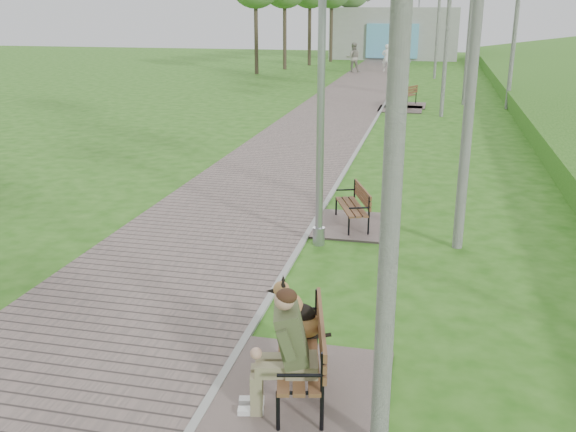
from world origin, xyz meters
name	(u,v)px	position (x,y,z in m)	size (l,w,h in m)	color
walkway	(335,113)	(-1.75, 21.50, 0.02)	(3.50, 67.00, 0.04)	#6B5C57
kerb	(379,114)	(0.00, 21.50, 0.03)	(0.10, 67.00, 0.05)	#999993
building_north	(395,33)	(-1.50, 50.97, 1.99)	(10.00, 5.20, 4.00)	#9E9E99
bench_main	(293,357)	(0.84, 2.16, 0.45)	(1.84, 2.04, 1.60)	#6B5C57
bench_second	(352,218)	(0.72, 7.89, 0.17)	(1.56, 1.73, 0.96)	#6B5C57
bench_third	(400,105)	(0.70, 23.02, 0.20)	(1.76, 1.95, 1.08)	#6B5C57
bench_far	(405,101)	(0.85, 24.15, 0.19)	(1.69, 1.88, 1.04)	#6B5C57
lamp_post_near	(321,99)	(0.29, 6.77, 2.57)	(0.21, 0.21, 5.49)	#93959A
lamp_post_second	(391,58)	(0.39, 21.34, 2.20)	(0.18, 0.18, 4.70)	#93959A
lamp_post_third	(401,49)	(0.32, 28.32, 2.08)	(0.17, 0.17, 4.45)	#93959A
lamp_post_far	(417,31)	(0.33, 50.24, 2.22)	(0.18, 0.18, 4.75)	#93959A
pedestrian_near	(387,58)	(-1.14, 39.04, 0.88)	(0.64, 0.42, 1.76)	white
pedestrian_far	(353,58)	(-3.20, 38.19, 0.93)	(0.91, 0.71, 1.86)	gray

